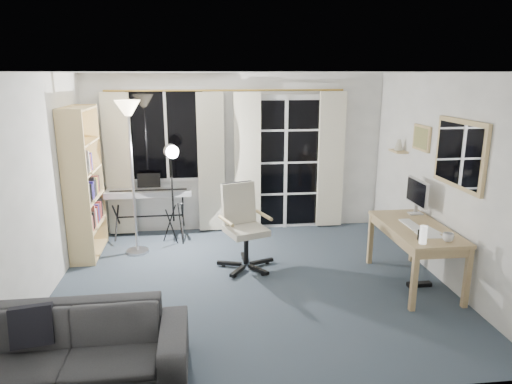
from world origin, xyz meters
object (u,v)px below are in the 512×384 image
torchiere_lamp (129,132)px  sofa (65,337)px  office_chair (242,218)px  monitor (417,193)px  bookshelf (81,187)px  studio_light (172,163)px  mug (448,236)px  desk (416,233)px  keyboard_piano (149,194)px

torchiere_lamp → sofa: bearing=-94.1°
office_chair → monitor: 2.18m
bookshelf → studio_light: bookshelf is taller
monitor → studio_light: bearing=158.9°
mug → torchiere_lamp: bearing=151.8°
studio_light → office_chair: size_ratio=1.40×
monitor → sofa: 4.17m
sofa → monitor: bearing=24.9°
torchiere_lamp → studio_light: torchiere_lamp is taller
desk → sofa: bearing=-159.5°
studio_light → monitor: size_ratio=2.93×
studio_light → desk: studio_light is taller
desk → monitor: monitor is taller
bookshelf → sofa: size_ratio=1.04×
torchiere_lamp → keyboard_piano: size_ratio=1.66×
torchiere_lamp → mug: torchiere_lamp is taller
mug → sofa: (-3.62, -0.83, -0.39)m
keyboard_piano → studio_light: bearing=-40.0°
desk → bookshelf: bearing=160.9°
monitor → mug: size_ratio=4.39×
torchiere_lamp → monitor: (3.53, -0.89, -0.69)m
bookshelf → keyboard_piano: size_ratio=1.60×
studio_light → monitor: (3.03, -1.16, -0.22)m
bookshelf → studio_light: (1.17, 0.24, 0.24)m
bookshelf → desk: size_ratio=1.52×
keyboard_piano → office_chair: bearing=-43.0°
bookshelf → torchiere_lamp: bearing=-3.4°
torchiere_lamp → mug: bearing=-28.2°
keyboard_piano → desk: bearing=-31.6°
office_chair → desk: (1.94, -0.76, -0.01)m
studio_light → desk: size_ratio=1.13×
keyboard_piano → mug: (3.30, -2.41, 0.08)m
torchiere_lamp → monitor: 3.70m
office_chair → mug: office_chair is taller
desk → torchiere_lamp: bearing=157.9°
studio_light → sofa: bearing=-120.5°
bookshelf → office_chair: (2.07, -0.61, -0.32)m
torchiere_lamp → keyboard_piano: (0.13, 0.58, -0.98)m
bookshelf → sofa: bearing=-80.8°
bookshelf → mug: (4.10, -1.87, -0.18)m
keyboard_piano → mug: 4.09m
torchiere_lamp → monitor: torchiere_lamp is taller
keyboard_piano → monitor: (3.40, -1.46, 0.28)m
torchiere_lamp → desk: size_ratio=1.57×
desk → monitor: size_ratio=2.60×
office_chair → mug: size_ratio=9.22×
monitor → bookshelf: bearing=167.5°
office_chair → sofa: office_chair is taller
keyboard_piano → studio_light: 0.70m
monitor → mug: (-0.10, -0.95, -0.21)m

